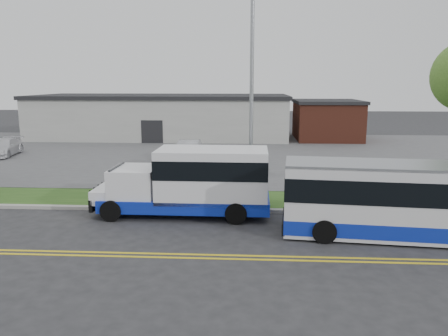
# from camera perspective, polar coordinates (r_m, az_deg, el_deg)

# --- Properties ---
(ground) EXTENTS (140.00, 140.00, 0.00)m
(ground) POSITION_cam_1_polar(r_m,az_deg,el_deg) (18.56, -5.91, -6.58)
(ground) COLOR #28282B
(ground) RESTS_ON ground
(lane_line_north) EXTENTS (70.00, 0.12, 0.01)m
(lane_line_north) POSITION_cam_1_polar(r_m,az_deg,el_deg) (15.00, -8.29, -11.02)
(lane_line_north) COLOR yellow
(lane_line_north) RESTS_ON ground
(lane_line_south) EXTENTS (70.00, 0.12, 0.01)m
(lane_line_south) POSITION_cam_1_polar(r_m,az_deg,el_deg) (14.73, -8.53, -11.45)
(lane_line_south) COLOR yellow
(lane_line_south) RESTS_ON ground
(curb) EXTENTS (80.00, 0.30, 0.15)m
(curb) POSITION_cam_1_polar(r_m,az_deg,el_deg) (19.58, -5.40, -5.39)
(curb) COLOR #9E9B93
(curb) RESTS_ON ground
(verge) EXTENTS (80.00, 3.30, 0.10)m
(verge) POSITION_cam_1_polar(r_m,az_deg,el_deg) (21.30, -4.67, -4.08)
(verge) COLOR #244717
(verge) RESTS_ON ground
(parking_lot) EXTENTS (80.00, 25.00, 0.10)m
(parking_lot) POSITION_cam_1_polar(r_m,az_deg,el_deg) (35.01, -1.49, 1.99)
(parking_lot) COLOR #4C4C4F
(parking_lot) RESTS_ON ground
(commercial_building) EXTENTS (25.40, 10.40, 4.35)m
(commercial_building) POSITION_cam_1_polar(r_m,az_deg,el_deg) (45.46, -8.04, 6.71)
(commercial_building) COLOR #9E9E99
(commercial_building) RESTS_ON ground
(brick_wing) EXTENTS (6.30, 7.30, 3.90)m
(brick_wing) POSITION_cam_1_polar(r_m,az_deg,el_deg) (44.25, 13.27, 6.12)
(brick_wing) COLOR brown
(brick_wing) RESTS_ON ground
(streetlight_near) EXTENTS (0.35, 1.53, 9.50)m
(streetlight_near) POSITION_cam_1_polar(r_m,az_deg,el_deg) (20.17, 3.62, 10.00)
(streetlight_near) COLOR gray
(streetlight_near) RESTS_ON verge
(shuttle_bus) EXTENTS (7.58, 2.63, 2.88)m
(shuttle_bus) POSITION_cam_1_polar(r_m,az_deg,el_deg) (18.63, -3.78, -1.56)
(shuttle_bus) COLOR #0E25A2
(shuttle_bus) RESTS_ON ground
(transit_bus) EXTENTS (10.12, 3.25, 2.76)m
(transit_bus) POSITION_cam_1_polar(r_m,az_deg,el_deg) (17.38, 24.46, -3.99)
(transit_bus) COLOR silver
(transit_bus) RESTS_ON ground
(pedestrian) EXTENTS (0.79, 0.57, 1.99)m
(pedestrian) POSITION_cam_1_polar(r_m,az_deg,el_deg) (22.11, -6.94, -0.77)
(pedestrian) COLOR black
(pedestrian) RESTS_ON verge
(parked_car_a) EXTENTS (1.64, 4.43, 1.45)m
(parked_car_a) POSITION_cam_1_polar(r_m,az_deg,el_deg) (31.23, -4.64, 2.27)
(parked_car_a) COLOR #A9ABB1
(parked_car_a) RESTS_ON parking_lot
(parked_car_b) EXTENTS (2.45, 4.67, 1.29)m
(parked_car_b) POSITION_cam_1_polar(r_m,az_deg,el_deg) (37.26, -26.85, 2.43)
(parked_car_b) COLOR silver
(parked_car_b) RESTS_ON parking_lot
(grocery_bag_left) EXTENTS (0.32, 0.32, 0.32)m
(grocery_bag_left) POSITION_cam_1_polar(r_m,az_deg,el_deg) (22.11, -7.77, -3.01)
(grocery_bag_left) COLOR white
(grocery_bag_left) RESTS_ON verge
(grocery_bag_right) EXTENTS (0.32, 0.32, 0.32)m
(grocery_bag_right) POSITION_cam_1_polar(r_m,az_deg,el_deg) (22.49, -6.02, -2.73)
(grocery_bag_right) COLOR white
(grocery_bag_right) RESTS_ON verge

